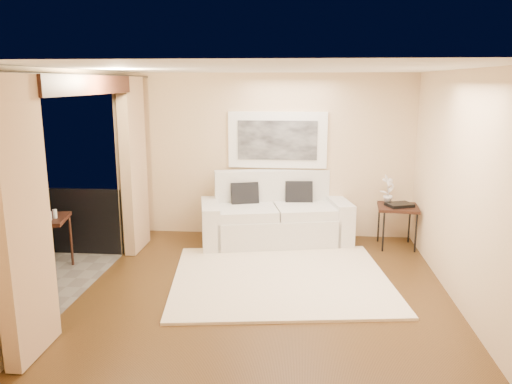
# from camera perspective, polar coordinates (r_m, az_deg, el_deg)

# --- Properties ---
(floor) EXTENTS (5.00, 5.00, 0.00)m
(floor) POSITION_cam_1_polar(r_m,az_deg,el_deg) (6.26, 1.04, -11.61)
(floor) COLOR #4F3417
(floor) RESTS_ON ground
(room_shell) EXTENTS (5.00, 6.40, 5.00)m
(room_shell) POSITION_cam_1_polar(r_m,az_deg,el_deg) (6.24, -19.19, 11.48)
(room_shell) COLOR white
(room_shell) RESTS_ON ground
(balcony) EXTENTS (1.81, 2.60, 1.17)m
(balcony) POSITION_cam_1_polar(r_m,az_deg,el_deg) (7.21, -26.48, -8.16)
(balcony) COLOR #605B56
(balcony) RESTS_ON ground
(curtains) EXTENTS (0.16, 4.80, 2.64)m
(curtains) POSITION_cam_1_polar(r_m,az_deg,el_deg) (6.35, -18.27, 0.77)
(curtains) COLOR tan
(curtains) RESTS_ON ground
(artwork) EXTENTS (1.62, 0.07, 0.92)m
(artwork) POSITION_cam_1_polar(r_m,az_deg,el_deg) (8.23, 2.46, 5.95)
(artwork) COLOR white
(artwork) RESTS_ON room_shell
(rug) EXTENTS (3.10, 2.79, 0.04)m
(rug) POSITION_cam_1_polar(r_m,az_deg,el_deg) (6.68, 2.83, -9.85)
(rug) COLOR #FFECCD
(rug) RESTS_ON floor
(sofa) EXTENTS (2.50, 1.47, 1.13)m
(sofa) POSITION_cam_1_polar(r_m,az_deg,el_deg) (8.11, 2.13, -2.95)
(sofa) COLOR silver
(sofa) RESTS_ON floor
(side_table) EXTENTS (0.66, 0.66, 0.66)m
(side_table) POSITION_cam_1_polar(r_m,az_deg,el_deg) (8.09, 15.90, -1.95)
(side_table) COLOR black
(side_table) RESTS_ON floor
(tray) EXTENTS (0.46, 0.40, 0.05)m
(tray) POSITION_cam_1_polar(r_m,az_deg,el_deg) (8.05, 16.08, -1.41)
(tray) COLOR black
(tray) RESTS_ON side_table
(orchid) EXTENTS (0.29, 0.29, 0.46)m
(orchid) POSITION_cam_1_polar(r_m,az_deg,el_deg) (8.12, 14.86, 0.27)
(orchid) COLOR white
(orchid) RESTS_ON side_table
(bistro_table) EXTENTS (0.77, 0.77, 0.76)m
(bistro_table) POSITION_cam_1_polar(r_m,az_deg,el_deg) (7.35, -23.29, -3.35)
(bistro_table) COLOR black
(bistro_table) RESTS_ON balcony
(balcony_chair_far) EXTENTS (0.46, 0.47, 0.92)m
(balcony_chair_far) POSITION_cam_1_polar(r_m,az_deg,el_deg) (7.52, -25.00, -4.33)
(balcony_chair_far) COLOR black
(balcony_chair_far) RESTS_ON balcony
(balcony_chair_near) EXTENTS (0.49, 0.49, 1.04)m
(balcony_chair_near) POSITION_cam_1_polar(r_m,az_deg,el_deg) (6.78, -24.73, -5.44)
(balcony_chair_near) COLOR black
(balcony_chair_near) RESTS_ON balcony
(ice_bucket) EXTENTS (0.18, 0.18, 0.20)m
(ice_bucket) POSITION_cam_1_polar(r_m,az_deg,el_deg) (7.44, -24.27, -1.80)
(ice_bucket) COLOR silver
(ice_bucket) RESTS_ON bistro_table
(candle) EXTENTS (0.06, 0.06, 0.07)m
(candle) POSITION_cam_1_polar(r_m,az_deg,el_deg) (7.45, -22.66, -2.17)
(candle) COLOR #FA1634
(candle) RESTS_ON bistro_table
(vase) EXTENTS (0.04, 0.04, 0.18)m
(vase) POSITION_cam_1_polar(r_m,az_deg,el_deg) (7.16, -24.53, -2.44)
(vase) COLOR white
(vase) RESTS_ON bistro_table
(glass_a) EXTENTS (0.06, 0.06, 0.12)m
(glass_a) POSITION_cam_1_polar(r_m,az_deg,el_deg) (7.15, -22.55, -2.52)
(glass_a) COLOR silver
(glass_a) RESTS_ON bistro_table
(glass_b) EXTENTS (0.06, 0.06, 0.12)m
(glass_b) POSITION_cam_1_polar(r_m,az_deg,el_deg) (7.23, -22.01, -2.33)
(glass_b) COLOR silver
(glass_b) RESTS_ON bistro_table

